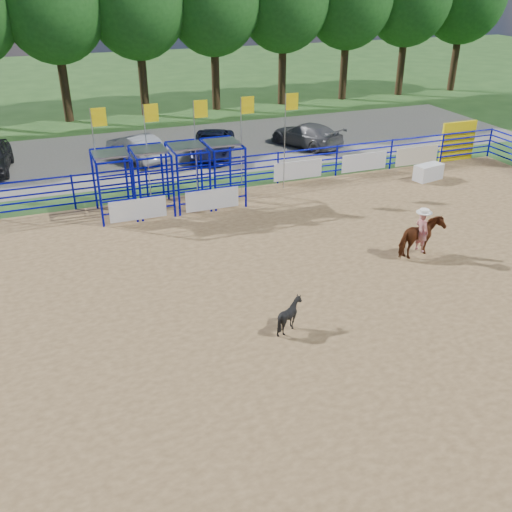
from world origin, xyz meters
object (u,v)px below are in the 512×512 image
Objects in this scene: car_d at (307,135)px; announcer_table at (428,172)px; calf at (290,315)px; horse_and_rider at (421,234)px; car_b at (137,147)px; car_c at (213,145)px.

announcer_table is at bearing 88.31° from car_d.
horse_and_rider is at bearing -56.32° from calf.
car_b is 3.91m from car_c.
announcer_table is 0.56× the size of horse_and_rider.
car_b is 9.30m from car_d.
car_b is at bearing 115.82° from horse_and_rider.
car_d is (2.24, 13.78, -0.22)m from horse_and_rider.
horse_and_rider is 0.56× the size of car_d.
announcer_table is 0.34× the size of car_b.
car_b is at bearing -169.57° from car_c.
horse_and_rider is at bearing 57.20° from car_d.
car_b reaches higher than calf.
horse_and_rider is at bearing 94.31° from car_b.
calf is at bearing 72.10° from car_b.
car_d is (8.19, 16.30, 0.17)m from calf.
calf is 16.51m from car_c.
horse_and_rider is 6.48m from calf.
car_c reaches higher than calf.
car_b reaches higher than car_d.
calf is at bearing -157.06° from horse_and_rider.
announcer_table is at bearing 125.33° from car_b.
horse_and_rider reaches higher than car_d.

